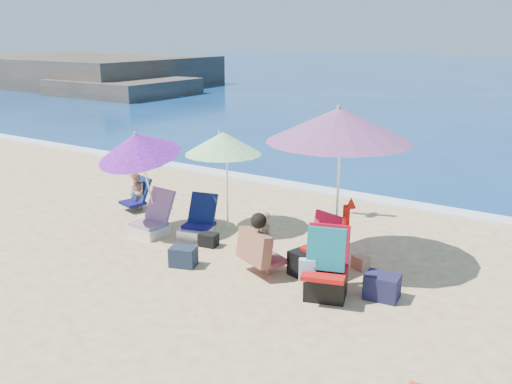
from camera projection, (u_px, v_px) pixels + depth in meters
The scene contains 18 objects.
ground at pixel (235, 284), 8.08m from camera, with size 120.00×120.00×0.00m.
foam at pixel (371, 198), 12.17m from camera, with size 120.00×0.50×0.04m.
headland at pixel (77, 76), 38.18m from camera, with size 20.50×11.50×2.60m.
umbrella_turquoise at pixel (339, 125), 8.22m from camera, with size 2.44×2.44×2.50m.
umbrella_striped at pixel (223, 143), 9.90m from camera, with size 1.56×1.56×1.85m.
umbrella_blue at pixel (137, 145), 9.64m from camera, with size 1.48×1.53×1.99m.
furled_umbrella at pixel (346, 238), 7.86m from camera, with size 0.21×0.18×1.32m.
chair_navy at pixel (198, 225), 9.96m from camera, with size 0.66×0.80×0.72m.
chair_rainbow at pixel (152, 223), 10.02m from camera, with size 0.63×0.75×0.79m.
camp_chair_left at pixel (313, 258), 8.32m from camera, with size 0.78×0.72×0.92m.
camp_chair_right at pixel (325, 272), 7.57m from camera, with size 0.75×0.81×1.05m.
person_center at pixel (261, 244), 8.33m from camera, with size 0.77×0.77×0.98m.
person_left at pixel (137, 192), 11.35m from camera, with size 0.57×0.68×0.84m.
bag_navy_a at pixel (183, 257), 8.67m from camera, with size 0.47×0.40×0.31m.
bag_black_a at pixel (208, 240), 9.49m from camera, with size 0.34×0.27×0.22m.
bag_tan at pixel (361, 263), 8.57m from camera, with size 0.29×0.25×0.21m.
bag_navy_b at pixel (382, 287), 7.62m from camera, with size 0.49×0.39×0.34m.
bag_black_b at pixel (331, 284), 7.85m from camera, with size 0.28×0.21×0.19m.
Camera 1 is at (4.32, -6.02, 3.52)m, focal length 39.18 mm.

